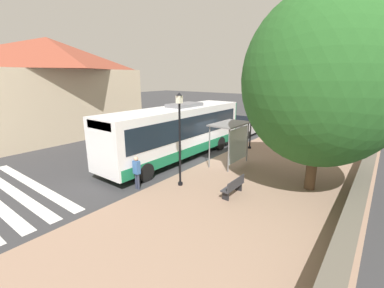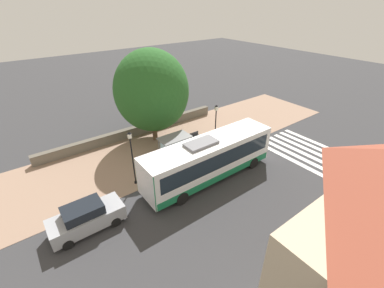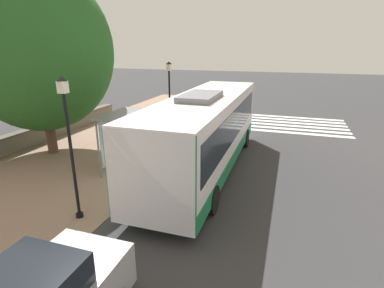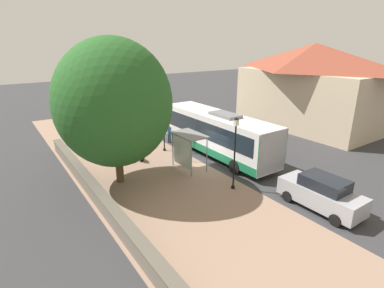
{
  "view_description": "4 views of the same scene",
  "coord_description": "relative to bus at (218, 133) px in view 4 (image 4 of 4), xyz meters",
  "views": [
    {
      "loc": [
        -8.94,
        14.1,
        5.42
      ],
      "look_at": [
        0.57,
        1.66,
        1.25
      ],
      "focal_mm": 24.0,
      "sensor_mm": 36.0,
      "label": 1
    },
    {
      "loc": [
        14.87,
        -9.84,
        13.01
      ],
      "look_at": [
        -1.36,
        2.29,
        1.4
      ],
      "focal_mm": 24.0,
      "sensor_mm": 36.0,
      "label": 2
    },
    {
      "loc": [
        5.35,
        -10.83,
        5.43
      ],
      "look_at": [
        1.45,
        1.11,
        1.33
      ],
      "focal_mm": 28.0,
      "sensor_mm": 36.0,
      "label": 3
    },
    {
      "loc": [
        -12.69,
        -16.23,
        8.83
      ],
      "look_at": [
        -0.13,
        2.07,
        1.19
      ],
      "focal_mm": 28.0,
      "sensor_mm": 36.0,
      "label": 4
    }
  ],
  "objects": [
    {
      "name": "ground_plane",
      "position": [
        -1.96,
        -1.5,
        -1.88
      ],
      "size": [
        120.0,
        120.0,
        0.0
      ],
      "primitive_type": "plane",
      "color": "#353538",
      "rests_on": "ground"
    },
    {
      "name": "bench",
      "position": [
        -5.78,
        2.73,
        -1.41
      ],
      "size": [
        0.4,
        1.57,
        0.88
      ],
      "color": "#333338",
      "rests_on": "ground"
    },
    {
      "name": "street_lamp_far",
      "position": [
        -3.05,
        3.32,
        0.87
      ],
      "size": [
        0.28,
        0.28,
        4.67
      ],
      "color": "black",
      "rests_on": "ground"
    },
    {
      "name": "pedestrian",
      "position": [
        -1.64,
        4.93,
        -0.9
      ],
      "size": [
        0.34,
        0.22,
        1.67
      ],
      "color": "#2D3347",
      "rests_on": "ground"
    },
    {
      "name": "background_building",
      "position": [
        13.64,
        1.37,
        2.56
      ],
      "size": [
        8.56,
        14.52,
        8.67
      ],
      "color": "#C6B293",
      "rests_on": "ground"
    },
    {
      "name": "bus",
      "position": [
        0.0,
        0.0,
        0.0
      ],
      "size": [
        2.77,
        11.42,
        3.64
      ],
      "color": "white",
      "rests_on": "ground"
    },
    {
      "name": "crosswalk_stripes",
      "position": [
        3.04,
        10.24,
        -1.88
      ],
      "size": [
        9.0,
        5.25,
        0.01
      ],
      "color": "silver",
      "rests_on": "ground"
    },
    {
      "name": "street_lamp_near",
      "position": [
        -2.89,
        -5.17,
        0.85
      ],
      "size": [
        0.28,
        0.28,
        4.63
      ],
      "color": "black",
      "rests_on": "ground"
    },
    {
      "name": "sidewalk_plaza",
      "position": [
        -6.46,
        -1.5,
        -1.87
      ],
      "size": [
        9.0,
        44.0,
        0.02
      ],
      "color": "#937560",
      "rests_on": "ground"
    },
    {
      "name": "stone_wall",
      "position": [
        -10.51,
        -1.5,
        -1.38
      ],
      "size": [
        0.6,
        20.0,
        0.99
      ],
      "color": "#6B6356",
      "rests_on": "ground"
    },
    {
      "name": "shade_tree",
      "position": [
        -8.39,
        -0.23,
        3.37
      ],
      "size": [
        7.13,
        7.13,
        9.18
      ],
      "color": "brown",
      "rests_on": "ground"
    },
    {
      "name": "parked_car_behind_bus",
      "position": [
        -0.49,
        -9.67,
        -0.95
      ],
      "size": [
        1.95,
        4.54,
        1.9
      ],
      "color": "#9EA0A8",
      "rests_on": "ground"
    },
    {
      "name": "bus_shelter",
      "position": [
        -3.56,
        -1.0,
        0.27
      ],
      "size": [
        1.61,
        2.74,
        2.64
      ],
      "color": "slate",
      "rests_on": "ground"
    }
  ]
}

